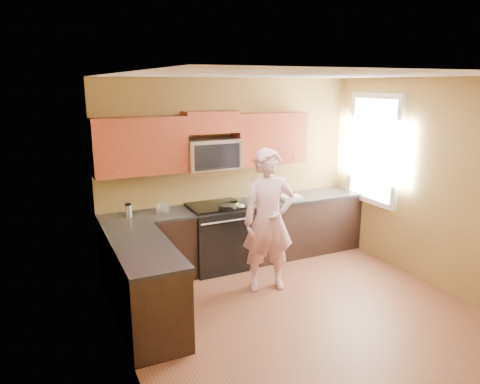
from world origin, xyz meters
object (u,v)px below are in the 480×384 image
microwave (212,169)px  butter_tub (234,207)px  stove (216,237)px  woman (269,220)px  frying_pan (227,208)px  travel_mug (129,217)px

microwave → butter_tub: 0.63m
microwave → stove: bearing=-90.0°
microwave → woman: 1.19m
stove → frying_pan: 0.53m
butter_tub → travel_mug: (-1.43, 0.16, 0.00)m
microwave → woman: size_ratio=0.41×
stove → butter_tub: size_ratio=7.06×
woman → butter_tub: 0.77m
stove → microwave: 0.98m
stove → frying_pan: (0.07, -0.23, 0.47)m
frying_pan → travel_mug: 1.31m
stove → butter_tub: butter_tub is taller
microwave → frying_pan: size_ratio=1.86×
stove → microwave: size_ratio=1.25×
frying_pan → travel_mug: travel_mug is taller
stove → butter_tub: bearing=-28.8°
stove → microwave: bearing=90.0°
woman → frying_pan: (-0.30, 0.65, 0.03)m
microwave → travel_mug: bearing=-176.0°
stove → frying_pan: frying_pan is taller
travel_mug → frying_pan: bearing=-11.8°
woman → frying_pan: bearing=129.4°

